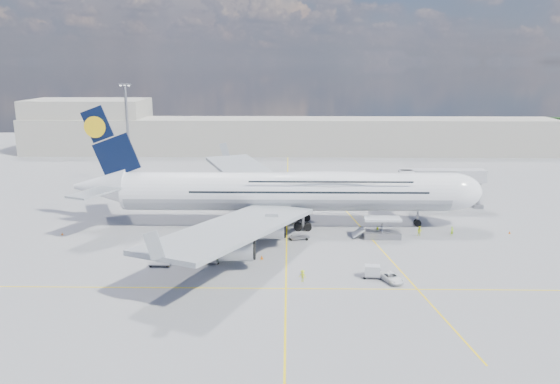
{
  "coord_description": "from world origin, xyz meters",
  "views": [
    {
      "loc": [
        0.35,
        -90.5,
        30.61
      ],
      "look_at": [
        -1.28,
        8.0,
        7.1
      ],
      "focal_mm": 35.0,
      "sensor_mm": 36.0,
      "label": 1
    }
  ],
  "objects_px": {
    "dolly_row_a": "(160,263)",
    "catering_truck_inner": "(278,192)",
    "airliner": "(288,191)",
    "dolly_row_b": "(190,235)",
    "baggage_tug": "(206,245)",
    "cone_nose": "(510,232)",
    "cone_wing_right_outer": "(191,263)",
    "crew_van": "(378,231)",
    "cone_tail": "(62,234)",
    "light_mast": "(128,133)",
    "dolly_nose_near": "(299,237)",
    "crew_tug": "(302,276)",
    "catering_truck_outer": "(249,184)",
    "cone_wing_right_inner": "(262,257)",
    "crew_wing": "(217,256)",
    "dolly_row_c": "(210,261)",
    "cone_wing_left_outer": "(242,197)",
    "crew_loader": "(420,231)",
    "dolly_back": "(190,248)",
    "crew_nose": "(452,231)",
    "jet_bridge": "(430,179)",
    "cone_wing_left_inner": "(274,207)",
    "dolly_nose_far": "(372,271)",
    "cargo_loader": "(381,231)",
    "service_van": "(391,277)"
  },
  "relations": [
    {
      "from": "jet_bridge",
      "to": "cone_wing_left_inner",
      "type": "bearing_deg",
      "value": 176.68
    },
    {
      "from": "cargo_loader",
      "to": "cone_wing_right_outer",
      "type": "height_order",
      "value": "cargo_loader"
    },
    {
      "from": "crew_tug",
      "to": "dolly_row_b",
      "type": "bearing_deg",
      "value": 161.48
    },
    {
      "from": "dolly_nose_far",
      "to": "crew_wing",
      "type": "xyz_separation_m",
      "value": [
        -23.42,
        6.07,
        -0.05
      ]
    },
    {
      "from": "cone_tail",
      "to": "catering_truck_inner",
      "type": "bearing_deg",
      "value": 33.42
    },
    {
      "from": "jet_bridge",
      "to": "cone_wing_right_inner",
      "type": "height_order",
      "value": "jet_bridge"
    },
    {
      "from": "catering_truck_outer",
      "to": "cone_tail",
      "type": "distance_m",
      "value": 47.07
    },
    {
      "from": "dolly_nose_near",
      "to": "crew_van",
      "type": "distance_m",
      "value": 14.49
    },
    {
      "from": "cargo_loader",
      "to": "baggage_tug",
      "type": "distance_m",
      "value": 31.04
    },
    {
      "from": "airliner",
      "to": "crew_van",
      "type": "xyz_separation_m",
      "value": [
        16.21,
        -5.83,
        -6.07
      ]
    },
    {
      "from": "dolly_nose_near",
      "to": "crew_van",
      "type": "xyz_separation_m",
      "value": [
        14.25,
        2.57,
        0.41
      ]
    },
    {
      "from": "crew_wing",
      "to": "cone_wing_right_outer",
      "type": "bearing_deg",
      "value": 120.61
    },
    {
      "from": "crew_tug",
      "to": "dolly_row_a",
      "type": "bearing_deg",
      "value": -170.79
    },
    {
      "from": "crew_wing",
      "to": "crew_loader",
      "type": "bearing_deg",
      "value": -52.14
    },
    {
      "from": "crew_van",
      "to": "cone_wing_left_outer",
      "type": "distance_m",
      "value": 38.42
    },
    {
      "from": "dolly_row_c",
      "to": "airliner",
      "type": "bearing_deg",
      "value": 80.0
    },
    {
      "from": "baggage_tug",
      "to": "cone_nose",
      "type": "height_order",
      "value": "baggage_tug"
    },
    {
      "from": "dolly_nose_far",
      "to": "service_van",
      "type": "relative_size",
      "value": 0.69
    },
    {
      "from": "crew_loader",
      "to": "crew_tug",
      "type": "distance_m",
      "value": 30.33
    },
    {
      "from": "dolly_back",
      "to": "airliner",
      "type": "bearing_deg",
      "value": 55.32
    },
    {
      "from": "dolly_row_b",
      "to": "catering_truck_inner",
      "type": "bearing_deg",
      "value": 76.68
    },
    {
      "from": "dolly_back",
      "to": "crew_nose",
      "type": "relative_size",
      "value": 1.66
    },
    {
      "from": "dolly_row_a",
      "to": "crew_wing",
      "type": "relative_size",
      "value": 1.69
    },
    {
      "from": "dolly_row_c",
      "to": "cone_wing_right_outer",
      "type": "relative_size",
      "value": 6.76
    },
    {
      "from": "light_mast",
      "to": "dolly_nose_near",
      "type": "xyz_separation_m",
      "value": [
        42.22,
        -43.4,
        -12.83
      ]
    },
    {
      "from": "baggage_tug",
      "to": "crew_tug",
      "type": "height_order",
      "value": "baggage_tug"
    },
    {
      "from": "catering_truck_outer",
      "to": "baggage_tug",
      "type": "bearing_deg",
      "value": -105.85
    },
    {
      "from": "cone_wing_right_inner",
      "to": "dolly_row_a",
      "type": "bearing_deg",
      "value": -168.61
    },
    {
      "from": "dolly_nose_far",
      "to": "baggage_tug",
      "type": "height_order",
      "value": "baggage_tug"
    },
    {
      "from": "catering_truck_inner",
      "to": "dolly_row_c",
      "type": "bearing_deg",
      "value": -121.73
    },
    {
      "from": "airliner",
      "to": "dolly_row_b",
      "type": "height_order",
      "value": "airliner"
    },
    {
      "from": "jet_bridge",
      "to": "dolly_nose_near",
      "type": "height_order",
      "value": "jet_bridge"
    },
    {
      "from": "cone_wing_right_outer",
      "to": "crew_van",
      "type": "bearing_deg",
      "value": 25.55
    },
    {
      "from": "catering_truck_outer",
      "to": "crew_van",
      "type": "xyz_separation_m",
      "value": [
        25.85,
        -34.21,
        -1.01
      ]
    },
    {
      "from": "baggage_tug",
      "to": "service_van",
      "type": "xyz_separation_m",
      "value": [
        28.47,
        -13.09,
        -0.26
      ]
    },
    {
      "from": "dolly_row_a",
      "to": "catering_truck_inner",
      "type": "bearing_deg",
      "value": 67.23
    },
    {
      "from": "catering_truck_outer",
      "to": "cone_wing_right_inner",
      "type": "distance_m",
      "value": 47.19
    },
    {
      "from": "crew_van",
      "to": "cone_wing_right_outer",
      "type": "height_order",
      "value": "crew_van"
    },
    {
      "from": "airliner",
      "to": "baggage_tug",
      "type": "distance_m",
      "value": 20.59
    },
    {
      "from": "crew_wing",
      "to": "jet_bridge",
      "type": "bearing_deg",
      "value": -36.39
    },
    {
      "from": "dolly_nose_far",
      "to": "dolly_row_a",
      "type": "bearing_deg",
      "value": 177.75
    },
    {
      "from": "dolly_row_b",
      "to": "dolly_row_c",
      "type": "distance_m",
      "value": 11.95
    },
    {
      "from": "dolly_row_b",
      "to": "dolly_nose_near",
      "type": "bearing_deg",
      "value": 17.7
    },
    {
      "from": "dolly_row_c",
      "to": "crew_wing",
      "type": "bearing_deg",
      "value": 44.31
    },
    {
      "from": "crew_loader",
      "to": "cone_wing_right_inner",
      "type": "height_order",
      "value": "crew_loader"
    },
    {
      "from": "baggage_tug",
      "to": "cone_tail",
      "type": "bearing_deg",
      "value": 140.45
    },
    {
      "from": "dolly_row_a",
      "to": "crew_van",
      "type": "distance_m",
      "value": 39.26
    },
    {
      "from": "dolly_nose_near",
      "to": "crew_loader",
      "type": "bearing_deg",
      "value": -13.65
    },
    {
      "from": "catering_truck_outer",
      "to": "crew_tug",
      "type": "distance_m",
      "value": 57.1
    },
    {
      "from": "dolly_row_c",
      "to": "cone_wing_left_inner",
      "type": "height_order",
      "value": "cone_wing_left_inner"
    }
  ]
}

